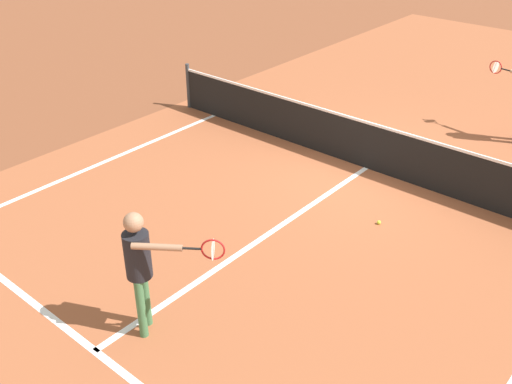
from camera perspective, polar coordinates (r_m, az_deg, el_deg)
name	(u,v)px	position (r m, az deg, el deg)	size (l,w,h in m)	color
ground_plane	(366,168)	(11.69, 10.63, 2.30)	(60.00, 60.00, 0.00)	brown
court_surface_inbounds	(366,168)	(11.69, 10.63, 2.31)	(10.62, 24.40, 0.00)	#9E5433
line_service_near	(95,351)	(7.77, -15.34, -14.61)	(8.22, 0.10, 0.01)	white
line_center_service	(261,239)	(9.39, 0.51, -4.54)	(0.10, 6.40, 0.01)	white
net	(369,145)	(11.47, 10.85, 4.48)	(9.96, 0.09, 1.07)	#33383D
player_near	(140,260)	(7.21, -11.13, -6.50)	(1.14, 0.69, 1.76)	#3F7247
tennis_ball_near_net	(379,222)	(9.94, 11.81, -2.90)	(0.07, 0.07, 0.07)	#CCE033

